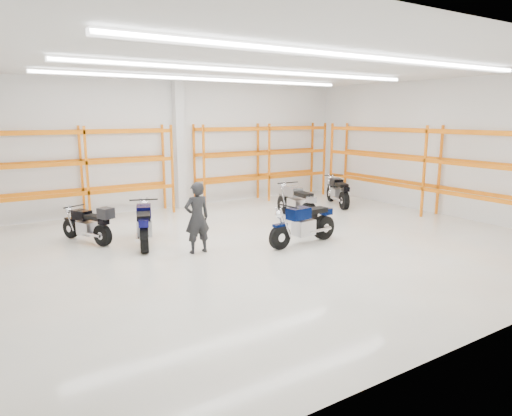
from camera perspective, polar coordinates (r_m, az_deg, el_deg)
ground at (r=12.03m, az=1.82°, el=-4.48°), size 14.00×14.00×0.00m
room_shell at (r=11.58m, az=1.85°, el=11.35°), size 14.02×12.02×4.51m
motorcycle_main at (r=12.00m, az=6.24°, el=-2.06°), size 2.23×0.74×1.09m
motorcycle_back_a at (r=12.76m, az=-20.07°, el=-2.00°), size 1.03×1.88×1.02m
motorcycle_back_b at (r=12.12m, az=-13.80°, el=-2.17°), size 1.03×2.17×1.11m
motorcycle_back_c at (r=14.74m, az=5.20°, el=0.59°), size 0.78×2.31×1.13m
motorcycle_back_d at (r=17.21m, az=10.23°, el=1.95°), size 1.10×2.08×1.09m
standing_man at (r=11.14m, az=-7.38°, el=-1.22°), size 0.65×0.44×1.75m
structural_column at (r=16.72m, az=-9.57°, el=7.71°), size 0.32×0.32×4.50m
pallet_racking_back_left at (r=15.41m, az=-20.74°, el=5.08°), size 5.67×0.87×3.00m
pallet_racking_back_right at (r=18.07m, az=0.94°, el=6.66°), size 5.67×0.87×3.00m
pallet_racking_side at (r=16.21m, az=21.22°, el=5.43°), size 0.87×9.07×3.00m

